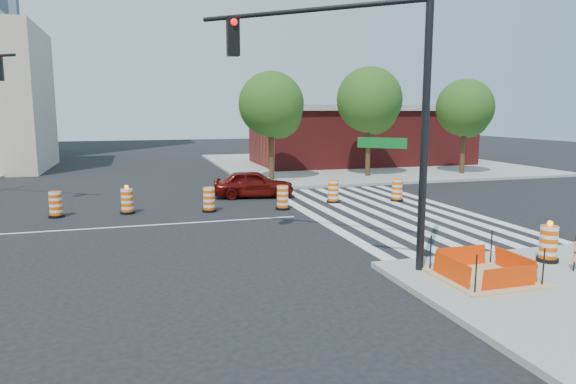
{
  "coord_description": "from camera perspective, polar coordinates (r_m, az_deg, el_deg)",
  "views": [
    {
      "loc": [
        1.11,
        -19.04,
        4.1
      ],
      "look_at": [
        6.04,
        -2.45,
        1.4
      ],
      "focal_mm": 32.0,
      "sensor_mm": 36.0,
      "label": 1
    }
  ],
  "objects": [
    {
      "name": "ground",
      "position": [
        19.51,
        -19.46,
        -3.78
      ],
      "size": [
        120.0,
        120.0,
        0.0
      ],
      "primitive_type": "plane",
      "color": "black",
      "rests_on": "ground"
    },
    {
      "name": "sidewalk_ne",
      "position": [
        40.91,
        7.94,
        3.14
      ],
      "size": [
        22.0,
        22.0,
        0.15
      ],
      "primitive_type": "cube",
      "color": "gray",
      "rests_on": "ground"
    },
    {
      "name": "crosswalk_east",
      "position": [
        21.82,
        10.59,
        -2.1
      ],
      "size": [
        6.75,
        13.5,
        0.01
      ],
      "color": "silver",
      "rests_on": "ground"
    },
    {
      "name": "lane_centerline",
      "position": [
        19.51,
        -19.46,
        -3.77
      ],
      "size": [
        14.0,
        0.12,
        0.01
      ],
      "primitive_type": "cube",
      "color": "silver",
      "rests_on": "ground"
    },
    {
      "name": "excavation_pit",
      "position": [
        13.35,
        20.88,
        -8.63
      ],
      "size": [
        2.2,
        2.2,
        0.9
      ],
      "color": "tan",
      "rests_on": "ground"
    },
    {
      "name": "brick_storefront",
      "position": [
        40.75,
        8.0,
        6.28
      ],
      "size": [
        16.5,
        8.5,
        4.6
      ],
      "color": "maroon",
      "rests_on": "ground"
    },
    {
      "name": "red_coupe",
      "position": [
        24.91,
        -3.86,
        0.92
      ],
      "size": [
        4.12,
        2.28,
        1.33
      ],
      "primitive_type": "imported",
      "rotation": [
        0.0,
        0.0,
        1.38
      ],
      "color": "#520907",
      "rests_on": "ground"
    },
    {
      "name": "signal_pole_se",
      "position": [
        13.47,
        7.61,
        13.44
      ],
      "size": [
        4.86,
        4.4,
        8.48
      ],
      "rotation": [
        0.0,
        0.0,
        2.41
      ],
      "color": "black",
      "rests_on": "ground"
    },
    {
      "name": "pit_drum",
      "position": [
        15.39,
        26.96,
        -5.22
      ],
      "size": [
        0.57,
        0.57,
        1.12
      ],
      "color": "black",
      "rests_on": "ground"
    },
    {
      "name": "tree_north_c",
      "position": [
        30.13,
        -1.8,
        9.3
      ],
      "size": [
        3.79,
        3.79,
        6.45
      ],
      "color": "#382314",
      "rests_on": "ground"
    },
    {
      "name": "tree_north_d",
      "position": [
        32.51,
        9.05,
        9.67
      ],
      "size": [
        4.04,
        4.04,
        6.88
      ],
      "color": "#382314",
      "rests_on": "ground"
    },
    {
      "name": "tree_north_e",
      "position": [
        35.21,
        19.09,
        8.5
      ],
      "size": [
        3.65,
        3.65,
        6.21
      ],
      "color": "#382314",
      "rests_on": "ground"
    },
    {
      "name": "median_drum_3",
      "position": [
        22.12,
        -24.4,
        -1.35
      ],
      "size": [
        0.6,
        0.6,
        1.02
      ],
      "color": "black",
      "rests_on": "ground"
    },
    {
      "name": "median_drum_4",
      "position": [
        21.87,
        -17.43,
        -1.05
      ],
      "size": [
        0.6,
        0.6,
        1.18
      ],
      "color": "black",
      "rests_on": "ground"
    },
    {
      "name": "median_drum_5",
      "position": [
        21.52,
        -8.76,
        -0.92
      ],
      "size": [
        0.6,
        0.6,
        1.02
      ],
      "color": "black",
      "rests_on": "ground"
    },
    {
      "name": "median_drum_6",
      "position": [
        21.77,
        -0.61,
        -0.71
      ],
      "size": [
        0.6,
        0.6,
        1.02
      ],
      "color": "black",
      "rests_on": "ground"
    },
    {
      "name": "median_drum_7",
      "position": [
        23.48,
        5.04,
        -0.04
      ],
      "size": [
        0.6,
        0.6,
        1.02
      ],
      "color": "black",
      "rests_on": "ground"
    },
    {
      "name": "median_drum_8",
      "position": [
        24.34,
        12.03,
        0.12
      ],
      "size": [
        0.6,
        0.6,
        1.02
      ],
      "color": "black",
      "rests_on": "ground"
    }
  ]
}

